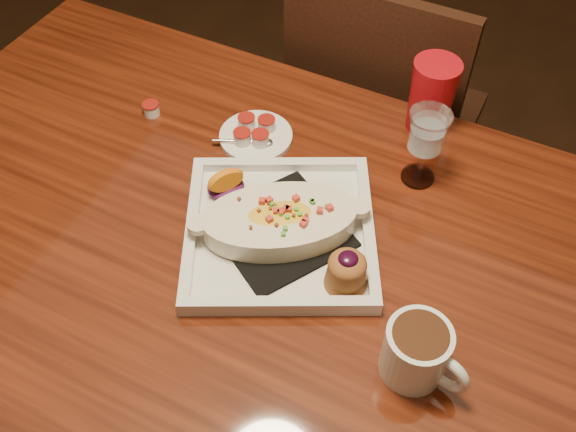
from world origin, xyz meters
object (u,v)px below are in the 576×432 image
at_px(table, 259,277).
at_px(plate, 284,228).
at_px(goblet, 427,135).
at_px(red_tumbler, 431,96).
at_px(chair_far, 380,123).
at_px(saucer, 254,135).
at_px(coffee_mug, 418,351).

xyz_separation_m(table, plate, (0.03, 0.03, 0.13)).
bearing_deg(goblet, red_tumbler, 103.22).
bearing_deg(chair_far, saucer, 73.30).
relative_size(goblet, red_tumbler, 1.02).
bearing_deg(coffee_mug, table, 175.54).
relative_size(chair_far, coffee_mug, 7.20).
distance_m(chair_far, goblet, 0.54).
height_order(saucer, red_tumbler, red_tumbler).
bearing_deg(table, plate, 40.99).
relative_size(table, red_tumbler, 10.22).
height_order(chair_far, saucer, chair_far).
xyz_separation_m(table, red_tumbler, (0.16, 0.40, 0.17)).
height_order(table, goblet, goblet).
height_order(plate, red_tumbler, red_tumbler).
height_order(plate, saucer, plate).
distance_m(table, chair_far, 0.65).
bearing_deg(goblet, table, -125.55).
distance_m(coffee_mug, red_tumbler, 0.52).
height_order(goblet, saucer, goblet).
xyz_separation_m(chair_far, coffee_mug, (0.31, -0.73, 0.30)).
relative_size(saucer, red_tumbler, 0.95).
xyz_separation_m(goblet, saucer, (-0.31, -0.04, -0.09)).
bearing_deg(chair_far, red_tumbler, 124.07).
bearing_deg(red_tumbler, plate, -108.06).
bearing_deg(plate, red_tumbler, 45.10).
distance_m(table, red_tumbler, 0.46).
distance_m(chair_far, plate, 0.66).
xyz_separation_m(coffee_mug, red_tumbler, (-0.15, 0.50, 0.02)).
height_order(chair_far, coffee_mug, chair_far).
xyz_separation_m(plate, red_tumbler, (0.12, 0.37, 0.04)).
relative_size(plate, saucer, 2.98).
bearing_deg(saucer, table, -60.60).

